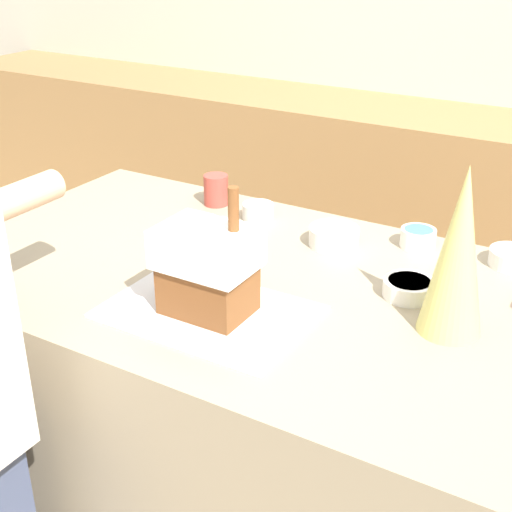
# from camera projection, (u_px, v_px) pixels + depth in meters

# --- Properties ---
(wall_back) EXTENTS (8.00, 0.05, 2.60)m
(wall_back) POSITION_uv_depth(u_px,v_px,m) (490.00, 29.00, 3.28)
(wall_back) COLOR beige
(wall_back) RESTS_ON ground_plane
(back_cabinet_block) EXTENTS (6.00, 0.60, 0.96)m
(back_cabinet_block) POSITION_uv_depth(u_px,v_px,m) (448.00, 217.00, 3.38)
(back_cabinet_block) COLOR #9E7547
(back_cabinet_block) RESTS_ON ground_plane
(kitchen_island) EXTENTS (1.71, 0.96, 0.95)m
(kitchen_island) POSITION_uv_depth(u_px,v_px,m) (256.00, 428.00, 1.99)
(kitchen_island) COLOR gray
(kitchen_island) RESTS_ON ground_plane
(baking_tray) EXTENTS (0.46, 0.32, 0.01)m
(baking_tray) POSITION_uv_depth(u_px,v_px,m) (210.00, 312.00, 1.62)
(baking_tray) COLOR silver
(baking_tray) RESTS_ON kitchen_island
(gingerbread_house) EXTENTS (0.21, 0.16, 0.30)m
(gingerbread_house) POSITION_uv_depth(u_px,v_px,m) (209.00, 268.00, 1.58)
(gingerbread_house) COLOR brown
(gingerbread_house) RESTS_ON baking_tray
(decorative_tree) EXTENTS (0.14, 0.14, 0.38)m
(decorative_tree) POSITION_uv_depth(u_px,v_px,m) (459.00, 251.00, 1.48)
(decorative_tree) COLOR #DBD675
(decorative_tree) RESTS_ON kitchen_island
(candy_bowl_beside_tree) EXTENTS (0.12, 0.12, 0.04)m
(candy_bowl_beside_tree) POSITION_uv_depth(u_px,v_px,m) (409.00, 287.00, 1.69)
(candy_bowl_beside_tree) COLOR white
(candy_bowl_beside_tree) RESTS_ON kitchen_island
(candy_bowl_center_rear) EXTENTS (0.14, 0.14, 0.05)m
(candy_bowl_center_rear) POSITION_uv_depth(u_px,v_px,m) (334.00, 235.00, 1.95)
(candy_bowl_center_rear) COLOR white
(candy_bowl_center_rear) RESTS_ON kitchen_island
(candy_bowl_far_right) EXTENTS (0.10, 0.10, 0.05)m
(candy_bowl_far_right) POSITION_uv_depth(u_px,v_px,m) (418.00, 237.00, 1.94)
(candy_bowl_far_right) COLOR white
(candy_bowl_far_right) RESTS_ON kitchen_island
(candy_bowl_far_left) EXTENTS (0.09, 0.09, 0.05)m
(candy_bowl_far_left) POSITION_uv_depth(u_px,v_px,m) (258.00, 211.00, 2.13)
(candy_bowl_far_left) COLOR silver
(candy_bowl_far_left) RESTS_ON kitchen_island
(mug) EXTENTS (0.08, 0.08, 0.10)m
(mug) POSITION_uv_depth(u_px,v_px,m) (216.00, 190.00, 2.22)
(mug) COLOR #B24238
(mug) RESTS_ON kitchen_island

